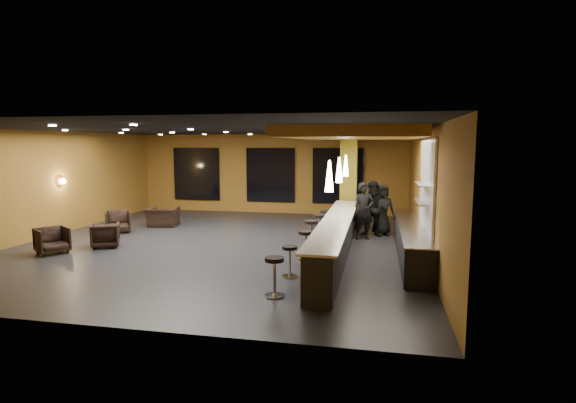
% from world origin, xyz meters
% --- Properties ---
extents(floor, '(12.00, 13.00, 0.10)m').
position_xyz_m(floor, '(0.00, 0.00, -0.05)').
color(floor, black).
rests_on(floor, ground).
extents(ceiling, '(12.00, 13.00, 0.10)m').
position_xyz_m(ceiling, '(0.00, 0.00, 3.55)').
color(ceiling, black).
extents(wall_back, '(12.00, 0.10, 3.50)m').
position_xyz_m(wall_back, '(0.00, 6.55, 1.75)').
color(wall_back, '#8B5D1F').
rests_on(wall_back, floor).
extents(wall_front, '(12.00, 0.10, 3.50)m').
position_xyz_m(wall_front, '(0.00, -6.55, 1.75)').
color(wall_front, '#8B5D1F').
rests_on(wall_front, floor).
extents(wall_left, '(0.10, 13.00, 3.50)m').
position_xyz_m(wall_left, '(-6.05, 0.00, 1.75)').
color(wall_left, '#8B5D1F').
rests_on(wall_left, floor).
extents(wall_right, '(0.10, 13.00, 3.50)m').
position_xyz_m(wall_right, '(6.05, 0.00, 1.75)').
color(wall_right, '#8B5D1F').
rests_on(wall_right, floor).
extents(wood_soffit, '(3.60, 8.00, 0.28)m').
position_xyz_m(wood_soffit, '(4.00, 1.00, 3.36)').
color(wood_soffit, olive).
rests_on(wood_soffit, ceiling).
extents(window_left, '(2.20, 0.06, 2.40)m').
position_xyz_m(window_left, '(-3.50, 6.44, 1.70)').
color(window_left, black).
rests_on(window_left, wall_back).
extents(window_center, '(2.20, 0.06, 2.40)m').
position_xyz_m(window_center, '(0.00, 6.44, 1.70)').
color(window_center, black).
rests_on(window_center, wall_back).
extents(window_right, '(2.20, 0.06, 2.40)m').
position_xyz_m(window_right, '(3.00, 6.44, 1.70)').
color(window_right, black).
rests_on(window_right, wall_back).
extents(tile_backsplash, '(0.06, 3.20, 2.40)m').
position_xyz_m(tile_backsplash, '(5.96, -1.00, 2.00)').
color(tile_backsplash, white).
rests_on(tile_backsplash, wall_right).
extents(bar_counter, '(0.60, 8.00, 1.00)m').
position_xyz_m(bar_counter, '(3.65, -1.00, 0.50)').
color(bar_counter, black).
rests_on(bar_counter, floor).
extents(bar_top, '(0.78, 8.10, 0.05)m').
position_xyz_m(bar_top, '(3.65, -1.00, 1.02)').
color(bar_top, silver).
rests_on(bar_top, bar_counter).
extents(prep_counter, '(0.70, 6.00, 0.86)m').
position_xyz_m(prep_counter, '(5.65, -0.50, 0.43)').
color(prep_counter, black).
rests_on(prep_counter, floor).
extents(prep_top, '(0.72, 6.00, 0.03)m').
position_xyz_m(prep_top, '(5.65, -0.50, 0.89)').
color(prep_top, silver).
rests_on(prep_top, prep_counter).
extents(wall_shelf_lower, '(0.30, 1.50, 0.03)m').
position_xyz_m(wall_shelf_lower, '(5.82, -1.20, 1.60)').
color(wall_shelf_lower, silver).
rests_on(wall_shelf_lower, wall_right).
extents(wall_shelf_upper, '(0.30, 1.50, 0.03)m').
position_xyz_m(wall_shelf_upper, '(5.82, -1.20, 2.05)').
color(wall_shelf_upper, silver).
rests_on(wall_shelf_upper, wall_right).
extents(column, '(0.60, 0.60, 3.50)m').
position_xyz_m(column, '(3.65, 3.60, 1.75)').
color(column, olive).
rests_on(column, floor).
extents(wall_sconce, '(0.22, 0.22, 0.22)m').
position_xyz_m(wall_sconce, '(-5.88, 0.50, 1.80)').
color(wall_sconce, '#FFE5B2').
rests_on(wall_sconce, wall_left).
extents(pendant_0, '(0.20, 0.20, 0.70)m').
position_xyz_m(pendant_0, '(3.65, -3.00, 2.35)').
color(pendant_0, white).
rests_on(pendant_0, wood_soffit).
extents(pendant_1, '(0.20, 0.20, 0.70)m').
position_xyz_m(pendant_1, '(3.65, -0.50, 2.35)').
color(pendant_1, white).
rests_on(pendant_1, wood_soffit).
extents(pendant_2, '(0.20, 0.20, 0.70)m').
position_xyz_m(pendant_2, '(3.65, 2.00, 2.35)').
color(pendant_2, white).
rests_on(pendant_2, wood_soffit).
extents(staff_a, '(0.77, 0.62, 1.85)m').
position_xyz_m(staff_a, '(4.28, 1.52, 0.92)').
color(staff_a, black).
rests_on(staff_a, floor).
extents(staff_b, '(1.01, 0.85, 1.86)m').
position_xyz_m(staff_b, '(4.60, 2.00, 0.93)').
color(staff_b, black).
rests_on(staff_b, floor).
extents(staff_c, '(0.95, 0.73, 1.73)m').
position_xyz_m(staff_c, '(4.87, 2.32, 0.87)').
color(staff_c, black).
rests_on(staff_c, floor).
extents(armchair_a, '(1.11, 1.11, 0.74)m').
position_xyz_m(armchair_a, '(-4.24, -2.15, 0.37)').
color(armchair_a, black).
rests_on(armchair_a, floor).
extents(armchair_b, '(1.05, 1.06, 0.72)m').
position_xyz_m(armchair_b, '(-3.25, -1.14, 0.36)').
color(armchair_b, black).
rests_on(armchair_b, floor).
extents(armchair_c, '(1.13, 1.14, 0.76)m').
position_xyz_m(armchair_c, '(-4.14, 0.98, 0.38)').
color(armchair_c, black).
rests_on(armchair_c, floor).
extents(armchair_d, '(1.19, 1.08, 0.70)m').
position_xyz_m(armchair_d, '(-3.17, 2.37, 0.35)').
color(armchair_d, black).
rests_on(armchair_d, floor).
extents(bar_stool_0, '(0.41, 0.41, 0.81)m').
position_xyz_m(bar_stool_0, '(2.72, -4.45, 0.52)').
color(bar_stool_0, silver).
rests_on(bar_stool_0, floor).
extents(bar_stool_1, '(0.37, 0.37, 0.73)m').
position_xyz_m(bar_stool_1, '(2.76, -3.06, 0.47)').
color(bar_stool_1, silver).
rests_on(bar_stool_1, floor).
extents(bar_stool_2, '(0.41, 0.41, 0.82)m').
position_xyz_m(bar_stool_2, '(2.91, -1.64, 0.52)').
color(bar_stool_2, silver).
rests_on(bar_stool_2, floor).
extents(bar_stool_3, '(0.43, 0.43, 0.86)m').
position_xyz_m(bar_stool_3, '(2.84, -0.23, 0.55)').
color(bar_stool_3, silver).
rests_on(bar_stool_3, floor).
extents(bar_stool_4, '(0.43, 0.43, 0.85)m').
position_xyz_m(bar_stool_4, '(2.92, 0.96, 0.54)').
color(bar_stool_4, silver).
rests_on(bar_stool_4, floor).
extents(bar_stool_5, '(0.39, 0.39, 0.77)m').
position_xyz_m(bar_stool_5, '(2.96, 2.32, 0.49)').
color(bar_stool_5, silver).
rests_on(bar_stool_5, floor).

